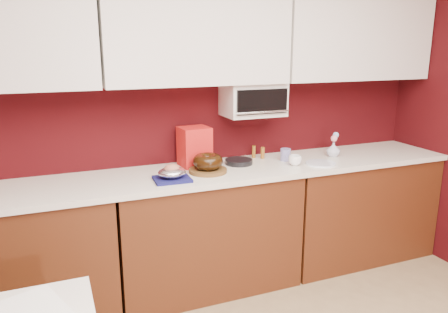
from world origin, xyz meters
TOP-DOWN VIEW (x-y plane):
  - wall_back at (0.00, 2.25)m, footprint 4.00×0.02m
  - base_cabinet_left at (-1.33, 1.94)m, footprint 1.31×0.58m
  - base_cabinet_center at (0.00, 1.94)m, footprint 1.31×0.58m
  - base_cabinet_right at (1.33, 1.94)m, footprint 1.31×0.58m
  - countertop at (0.00, 1.94)m, footprint 4.00×0.62m
  - upper_cabinet_center at (0.00, 2.08)m, footprint 1.31×0.33m
  - upper_cabinet_right at (1.33, 2.08)m, footprint 1.31×0.33m
  - toaster_oven at (0.45, 2.10)m, footprint 0.45×0.30m
  - toaster_oven_door at (0.45, 1.94)m, footprint 0.40×0.02m
  - toaster_oven_handle at (0.45, 1.93)m, footprint 0.42×0.02m
  - cake_base at (0.01, 1.90)m, footprint 0.35×0.35m
  - bundt_cake at (0.01, 1.90)m, footprint 0.23×0.23m
  - navy_towel at (-0.28, 1.81)m, footprint 0.25×0.21m
  - foil_ham_nest at (-0.28, 1.81)m, footprint 0.23×0.21m
  - roasted_ham at (-0.28, 1.81)m, footprint 0.11×0.09m
  - pandoro_box at (-0.02, 2.11)m, footprint 0.23×0.21m
  - dark_pan at (0.30, 2.02)m, footprint 0.22×0.22m
  - coffee_mug at (0.67, 1.83)m, footprint 0.10×0.10m
  - blue_jar at (0.68, 1.98)m, footprint 0.08×0.08m
  - flower_vase at (1.11, 1.95)m, footprint 0.11×0.11m
  - flower_pink at (1.11, 1.95)m, footprint 0.05×0.05m
  - flower_blue at (1.14, 1.97)m, footprint 0.05×0.05m
  - china_plate at (0.87, 1.79)m, footprint 0.23×0.23m
  - amber_bottle at (0.54, 2.11)m, footprint 0.04×0.04m
  - amber_bottle_tall at (0.49, 2.15)m, footprint 0.03×0.03m

SIDE VIEW (x-z plane):
  - base_cabinet_left at x=-1.33m, z-range 0.00..0.86m
  - base_cabinet_center at x=0.00m, z-range 0.00..0.86m
  - base_cabinet_right at x=1.33m, z-range 0.00..0.86m
  - countertop at x=0.00m, z-range 0.86..0.90m
  - china_plate at x=0.87m, z-range 0.90..0.91m
  - navy_towel at x=-0.28m, z-range 0.90..0.92m
  - cake_base at x=0.01m, z-range 0.90..0.92m
  - dark_pan at x=0.30m, z-range 0.90..0.94m
  - amber_bottle at x=0.54m, z-range 0.90..0.99m
  - coffee_mug at x=0.67m, z-range 0.90..0.99m
  - blue_jar at x=0.68m, z-range 0.90..0.99m
  - amber_bottle_tall at x=0.49m, z-range 0.90..1.00m
  - foil_ham_nest at x=-0.28m, z-range 0.92..0.99m
  - flower_vase at x=1.11m, z-range 0.90..1.03m
  - roasted_ham at x=-0.28m, z-range 0.95..1.01m
  - bundt_cake at x=0.01m, z-range 0.94..1.02m
  - pandoro_box at x=-0.02m, z-range 0.90..1.19m
  - flower_pink at x=1.11m, z-range 1.02..1.07m
  - flower_blue at x=1.14m, z-range 1.05..1.09m
  - wall_back at x=0.00m, z-range 0.00..2.50m
  - toaster_oven_handle at x=0.45m, z-range 1.29..1.31m
  - toaster_oven at x=0.45m, z-range 1.25..1.50m
  - toaster_oven_door at x=0.45m, z-range 1.28..1.47m
  - upper_cabinet_center at x=0.00m, z-range 1.50..2.20m
  - upper_cabinet_right at x=1.33m, z-range 1.50..2.20m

